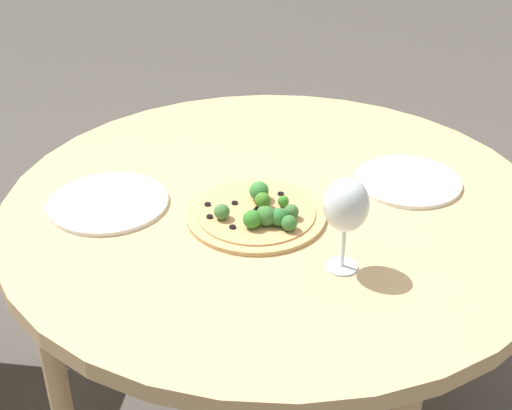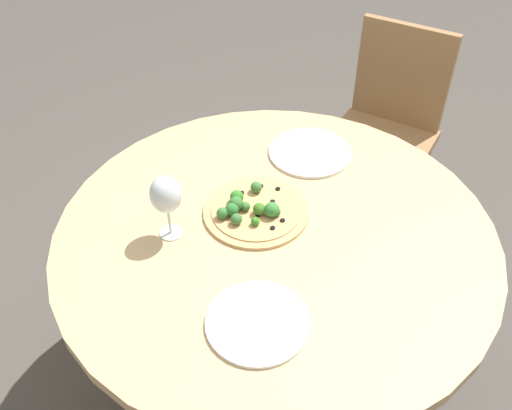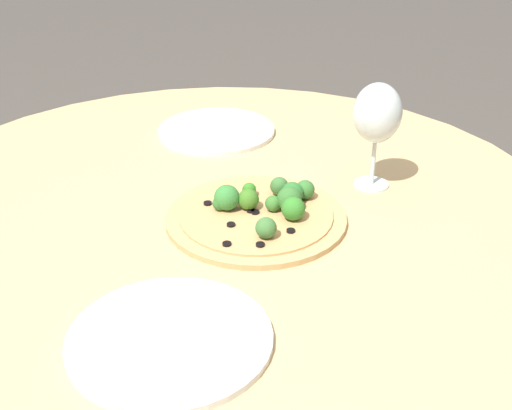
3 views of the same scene
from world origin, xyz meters
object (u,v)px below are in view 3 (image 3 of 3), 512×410
at_px(plate_far, 170,339).
at_px(pizza, 260,212).
at_px(wine_glass, 377,115).
at_px(plate_near, 217,131).

bearing_deg(plate_far, pizza, 100.62).
distance_m(wine_glass, plate_far, 0.56).
bearing_deg(plate_near, wine_glass, -8.89).
height_order(wine_glass, plate_far, wine_glass).
relative_size(wine_glass, plate_far, 0.73).
relative_size(pizza, plate_near, 1.22).
bearing_deg(plate_far, plate_near, 118.75).
bearing_deg(wine_glass, pizza, -117.27).
height_order(plate_near, plate_far, same).
bearing_deg(plate_far, wine_glass, 84.99).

